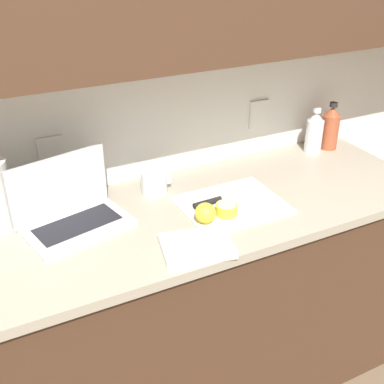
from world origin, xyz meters
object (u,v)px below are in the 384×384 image
cutting_board (232,205)px  knife (218,200)px  laptop (70,210)px  bottle_oil_tall (330,128)px  measuring_cup (154,181)px  bottle_green_soda (314,132)px  lemon_half_cut (226,209)px  lemon_whole_beside (205,213)px

cutting_board → knife: 0.05m
laptop → knife: (0.50, -0.10, -0.04)m
bottle_oil_tall → measuring_cup: (-0.86, -0.03, -0.05)m
cutting_board → bottle_green_soda: 0.62m
cutting_board → measuring_cup: measuring_cup is taller
lemon_half_cut → bottle_oil_tall: bottle_oil_tall is taller
bottle_green_soda → bottle_oil_tall: bottle_oil_tall is taller
bottle_oil_tall → measuring_cup: bottle_oil_tall is taller
lemon_half_cut → lemon_whole_beside: bearing=-172.1°
knife → lemon_whole_beside: lemon_whole_beside is taller
knife → lemon_half_cut: bearing=-100.6°
lemon_half_cut → measuring_cup: measuring_cup is taller
laptop → measuring_cup: (0.34, 0.08, -0.01)m
cutting_board → lemon_whole_beside: (-0.14, -0.06, 0.04)m
lemon_whole_beside → measuring_cup: measuring_cup is taller
cutting_board → bottle_green_soda: (0.56, 0.25, 0.09)m
knife → measuring_cup: bearing=130.0°
laptop → knife: 0.52m
cutting_board → lemon_whole_beside: bearing=-155.7°
cutting_board → lemon_whole_beside: lemon_whole_beside is taller
laptop → measuring_cup: bearing=0.8°
knife → bottle_green_soda: 0.65m
cutting_board → bottle_oil_tall: size_ratio=1.70×
lemon_whole_beside → bottle_green_soda: (0.71, 0.31, 0.05)m
knife → lemon_whole_beside: (-0.10, -0.10, 0.03)m
knife → bottle_oil_tall: (0.69, 0.22, 0.08)m
laptop → measuring_cup: size_ratio=3.17×
bottle_green_soda → cutting_board: bearing=-156.1°
laptop → lemon_half_cut: (0.49, -0.19, -0.03)m
laptop → bottle_oil_tall: size_ratio=1.79×
lemon_half_cut → bottle_oil_tall: (0.71, 0.30, 0.07)m
bottle_green_soda → bottle_oil_tall: bearing=-0.0°
lemon_whole_beside → lemon_half_cut: bearing=7.9°
cutting_board → bottle_oil_tall: bearing=21.0°
cutting_board → laptop: bearing=166.0°
bottle_green_soda → measuring_cup: (-0.77, -0.03, -0.05)m
laptop → cutting_board: laptop is taller
lemon_half_cut → laptop: bearing=159.1°
bottle_green_soda → knife: bearing=-160.1°
lemon_whole_beside → bottle_green_soda: 0.78m
measuring_cup → laptop: bearing=-166.0°
lemon_half_cut → measuring_cup: (-0.16, 0.27, 0.02)m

